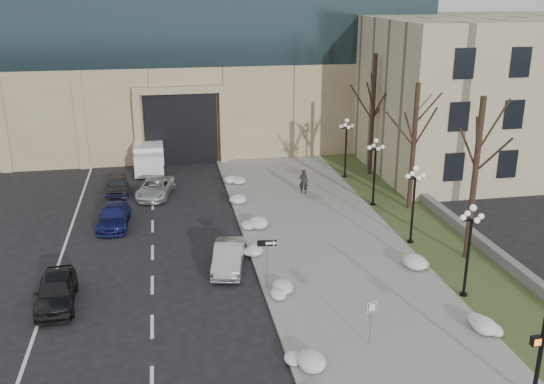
{
  "coord_description": "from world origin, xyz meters",
  "views": [
    {
      "loc": [
        -5.55,
        -17.96,
        14.24
      ],
      "look_at": [
        0.2,
        13.08,
        3.5
      ],
      "focal_mm": 40.0,
      "sensor_mm": 36.0,
      "label": 1
    }
  ],
  "objects_px": {
    "lamppost_a": "(470,238)",
    "lamppost_d": "(346,140)",
    "car_e": "(118,185)",
    "box_truck": "(149,155)",
    "car_b": "(228,257)",
    "pedestrian": "(304,182)",
    "traffic_signal": "(539,353)",
    "car_c": "(114,216)",
    "car_a": "(56,291)",
    "car_d": "(155,188)",
    "one_way_sign": "(270,249)",
    "keep_sign": "(371,314)",
    "lamppost_b": "(414,194)",
    "lamppost_c": "(375,163)"
  },
  "relations": [
    {
      "from": "pedestrian",
      "to": "lamppost_c",
      "type": "distance_m",
      "value": 5.58
    },
    {
      "from": "box_truck",
      "to": "lamppost_a",
      "type": "relative_size",
      "value": 1.41
    },
    {
      "from": "car_a",
      "to": "lamppost_a",
      "type": "relative_size",
      "value": 0.92
    },
    {
      "from": "car_e",
      "to": "lamppost_c",
      "type": "xyz_separation_m",
      "value": [
        17.25,
        -6.04,
        2.45
      ]
    },
    {
      "from": "car_d",
      "to": "traffic_signal",
      "type": "xyz_separation_m",
      "value": [
        13.29,
        -25.47,
        1.4
      ]
    },
    {
      "from": "box_truck",
      "to": "car_e",
      "type": "bearing_deg",
      "value": -109.63
    },
    {
      "from": "car_e",
      "to": "box_truck",
      "type": "height_order",
      "value": "box_truck"
    },
    {
      "from": "car_b",
      "to": "car_d",
      "type": "height_order",
      "value": "car_b"
    },
    {
      "from": "keep_sign",
      "to": "box_truck",
      "type": "bearing_deg",
      "value": 91.69
    },
    {
      "from": "box_truck",
      "to": "lamppost_b",
      "type": "xyz_separation_m",
      "value": [
        15.05,
        -18.82,
        2.04
      ]
    },
    {
      "from": "car_b",
      "to": "box_truck",
      "type": "xyz_separation_m",
      "value": [
        -4.25,
        20.19,
        0.33
      ]
    },
    {
      "from": "lamppost_a",
      "to": "lamppost_c",
      "type": "xyz_separation_m",
      "value": [
        0.0,
        13.0,
        0.0
      ]
    },
    {
      "from": "car_d",
      "to": "lamppost_c",
      "type": "xyz_separation_m",
      "value": [
        14.57,
        -4.78,
        2.44
      ]
    },
    {
      "from": "car_a",
      "to": "car_c",
      "type": "distance_m",
      "value": 9.99
    },
    {
      "from": "car_d",
      "to": "traffic_signal",
      "type": "relative_size",
      "value": 1.12
    },
    {
      "from": "car_e",
      "to": "lamppost_b",
      "type": "height_order",
      "value": "lamppost_b"
    },
    {
      "from": "pedestrian",
      "to": "one_way_sign",
      "type": "xyz_separation_m",
      "value": [
        -4.91,
        -13.69,
        1.18
      ]
    },
    {
      "from": "box_truck",
      "to": "keep_sign",
      "type": "xyz_separation_m",
      "value": [
        9.17,
        -28.57,
        0.5
      ]
    },
    {
      "from": "lamppost_a",
      "to": "lamppost_d",
      "type": "xyz_separation_m",
      "value": [
        0.0,
        19.5,
        0.0
      ]
    },
    {
      "from": "car_e",
      "to": "one_way_sign",
      "type": "bearing_deg",
      "value": -65.9
    },
    {
      "from": "box_truck",
      "to": "traffic_signal",
      "type": "height_order",
      "value": "traffic_signal"
    },
    {
      "from": "traffic_signal",
      "to": "lamppost_c",
      "type": "xyz_separation_m",
      "value": [
        1.28,
        20.69,
        1.03
      ]
    },
    {
      "from": "car_c",
      "to": "box_truck",
      "type": "height_order",
      "value": "box_truck"
    },
    {
      "from": "car_e",
      "to": "lamppost_a",
      "type": "bearing_deg",
      "value": -50.05
    },
    {
      "from": "pedestrian",
      "to": "lamppost_d",
      "type": "bearing_deg",
      "value": -121.52
    },
    {
      "from": "traffic_signal",
      "to": "lamppost_d",
      "type": "height_order",
      "value": "lamppost_d"
    },
    {
      "from": "car_b",
      "to": "pedestrian",
      "type": "distance_m",
      "value": 12.88
    },
    {
      "from": "keep_sign",
      "to": "lamppost_a",
      "type": "xyz_separation_m",
      "value": [
        5.88,
        3.25,
        1.54
      ]
    },
    {
      "from": "box_truck",
      "to": "traffic_signal",
      "type": "relative_size",
      "value": 1.64
    },
    {
      "from": "lamppost_a",
      "to": "keep_sign",
      "type": "bearing_deg",
      "value": -151.08
    },
    {
      "from": "one_way_sign",
      "to": "keep_sign",
      "type": "distance_m",
      "value": 6.55
    },
    {
      "from": "lamppost_a",
      "to": "lamppost_d",
      "type": "relative_size",
      "value": 1.0
    },
    {
      "from": "box_truck",
      "to": "car_d",
      "type": "bearing_deg",
      "value": -86.74
    },
    {
      "from": "car_e",
      "to": "lamppost_d",
      "type": "relative_size",
      "value": 0.77
    },
    {
      "from": "car_a",
      "to": "box_truck",
      "type": "relative_size",
      "value": 0.65
    },
    {
      "from": "car_e",
      "to": "pedestrian",
      "type": "relative_size",
      "value": 2.04
    },
    {
      "from": "pedestrian",
      "to": "car_d",
      "type": "bearing_deg",
      "value": 10.4
    },
    {
      "from": "car_e",
      "to": "lamppost_a",
      "type": "height_order",
      "value": "lamppost_a"
    },
    {
      "from": "car_a",
      "to": "car_e",
      "type": "bearing_deg",
      "value": 80.49
    },
    {
      "from": "traffic_signal",
      "to": "lamppost_b",
      "type": "bearing_deg",
      "value": 82.7
    },
    {
      "from": "car_b",
      "to": "pedestrian",
      "type": "bearing_deg",
      "value": 69.99
    },
    {
      "from": "car_c",
      "to": "lamppost_d",
      "type": "height_order",
      "value": "lamppost_d"
    },
    {
      "from": "pedestrian",
      "to": "lamppost_a",
      "type": "bearing_deg",
      "value": 123.62
    },
    {
      "from": "car_c",
      "to": "car_d",
      "type": "height_order",
      "value": "car_c"
    },
    {
      "from": "car_c",
      "to": "lamppost_b",
      "type": "height_order",
      "value": "lamppost_b"
    },
    {
      "from": "pedestrian",
      "to": "keep_sign",
      "type": "xyz_separation_m",
      "value": [
        -1.76,
        -19.39,
        0.52
      ]
    },
    {
      "from": "traffic_signal",
      "to": "keep_sign",
      "type": "bearing_deg",
      "value": 133.84
    },
    {
      "from": "car_c",
      "to": "traffic_signal",
      "type": "xyz_separation_m",
      "value": [
        15.84,
        -20.25,
        1.39
      ]
    },
    {
      "from": "car_e",
      "to": "lamppost_a",
      "type": "xyz_separation_m",
      "value": [
        17.25,
        -19.04,
        2.45
      ]
    },
    {
      "from": "pedestrian",
      "to": "car_e",
      "type": "bearing_deg",
      "value": 6.82
    }
  ]
}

